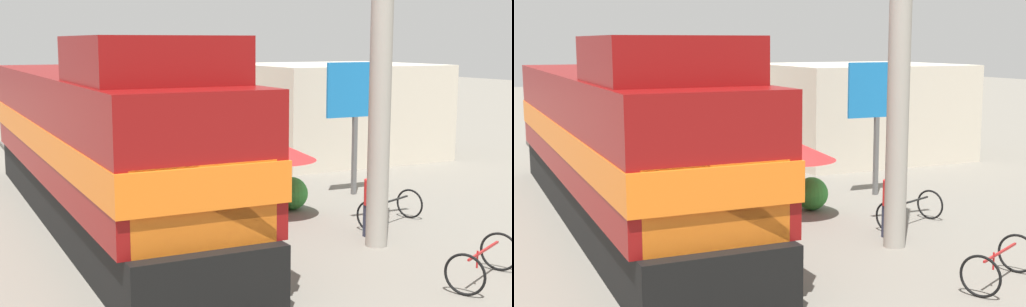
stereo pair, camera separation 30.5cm
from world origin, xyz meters
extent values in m
plane|color=slate|center=(0.00, 0.00, 0.00)|extent=(120.00, 120.00, 0.00)
cube|color=#4C4742|center=(-0.72, 0.00, 0.07)|extent=(0.08, 34.40, 0.15)
cube|color=#4C4742|center=(0.72, 0.00, 0.07)|extent=(0.08, 34.40, 0.15)
cube|color=black|center=(0.00, 2.04, 0.59)|extent=(2.70, 15.44, 1.18)
cube|color=maroon|center=(0.00, 2.04, 2.44)|extent=(2.94, 14.82, 2.53)
cube|color=orange|center=(0.00, 2.04, 2.19)|extent=(2.98, 14.98, 0.70)
cube|color=orange|center=(0.00, -4.29, 1.87)|extent=(2.50, 2.16, 1.39)
cube|color=maroon|center=(0.00, -2.59, 4.15)|extent=(2.76, 3.40, 0.87)
cylinder|color=#9E998E|center=(4.99, -2.98, 4.08)|extent=(0.48, 0.48, 8.16)
cylinder|color=#4C4C4C|center=(4.08, 0.21, 0.94)|extent=(0.05, 0.05, 1.89)
cone|color=red|center=(4.08, 0.21, 1.77)|extent=(2.16, 2.16, 0.49)
cube|color=#595959|center=(7.55, 1.78, 1.15)|extent=(0.12, 0.12, 2.31)
cube|color=#1972BF|center=(7.55, 1.78, 3.10)|extent=(1.94, 0.08, 1.59)
sphere|color=#388C38|center=(4.95, 0.86, 0.44)|extent=(0.89, 0.89, 0.89)
cube|color=#2D3347|center=(5.30, -2.31, 0.38)|extent=(0.30, 0.20, 0.75)
cylinder|color=red|center=(5.30, -2.31, 1.05)|extent=(0.34, 0.34, 0.60)
sphere|color=tan|center=(5.30, -2.31, 1.46)|extent=(0.22, 0.22, 0.22)
torus|color=black|center=(5.52, -1.97, 0.38)|extent=(0.33, 0.72, 0.76)
torus|color=black|center=(7.21, -1.29, 0.38)|extent=(0.33, 0.72, 0.76)
cube|color=black|center=(6.37, -1.63, 0.60)|extent=(1.46, 0.61, 0.04)
cylinder|color=black|center=(6.07, -1.75, 0.51)|extent=(0.04, 0.04, 0.32)
torus|color=black|center=(4.55, -6.28, 0.39)|extent=(0.39, 0.72, 0.78)
torus|color=black|center=(6.13, -5.50, 0.39)|extent=(0.39, 0.72, 0.78)
cube|color=#A51919|center=(5.34, -5.89, 0.62)|extent=(1.37, 0.70, 0.04)
cylinder|color=#A51919|center=(5.06, -6.03, 0.53)|extent=(0.04, 0.04, 0.33)
cube|color=beige|center=(10.85, 8.19, 1.81)|extent=(7.02, 6.14, 3.62)
camera|label=1|loc=(-4.09, -15.59, 4.47)|focal=50.00mm
camera|label=2|loc=(-3.81, -15.72, 4.47)|focal=50.00mm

